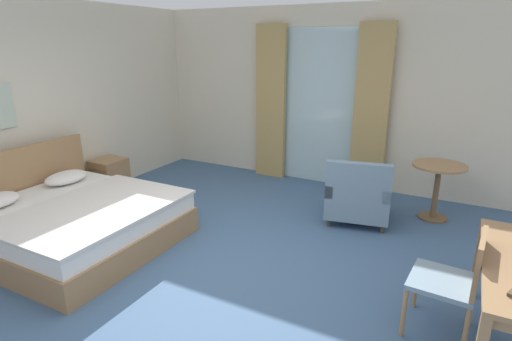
% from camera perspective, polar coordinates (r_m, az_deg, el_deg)
% --- Properties ---
extents(ground, '(6.48, 6.93, 0.10)m').
position_cam_1_polar(ground, '(4.27, -5.10, -14.31)').
color(ground, '#426084').
extents(wall_back, '(6.08, 0.12, 2.76)m').
position_cam_1_polar(wall_back, '(6.59, 10.13, 10.08)').
color(wall_back, beige).
rests_on(wall_back, ground).
extents(wall_left, '(0.12, 6.53, 2.76)m').
position_cam_1_polar(wall_left, '(5.90, -30.77, 7.08)').
color(wall_left, beige).
rests_on(wall_left, ground).
extents(balcony_glass_door, '(1.20, 0.02, 2.42)m').
position_cam_1_polar(balcony_glass_door, '(6.57, 8.98, 8.66)').
color(balcony_glass_door, silver).
rests_on(balcony_glass_door, ground).
extents(curtain_panel_left, '(0.51, 0.10, 2.48)m').
position_cam_1_polar(curtain_panel_left, '(6.79, 2.09, 9.38)').
color(curtain_panel_left, tan).
rests_on(curtain_panel_left, ground).
extents(curtain_panel_right, '(0.50, 0.10, 2.48)m').
position_cam_1_polar(curtain_panel_right, '(6.26, 15.83, 8.05)').
color(curtain_panel_right, tan).
rests_on(curtain_panel_right, ground).
extents(bed, '(2.03, 1.92, 0.99)m').
position_cam_1_polar(bed, '(5.08, -24.22, -6.42)').
color(bed, '#9E754C').
rests_on(bed, ground).
extents(nightstand, '(0.41, 0.45, 0.54)m').
position_cam_1_polar(nightstand, '(6.50, -19.80, -0.81)').
color(nightstand, '#9E754C').
rests_on(nightstand, ground).
extents(desk_chair, '(0.50, 0.51, 0.88)m').
position_cam_1_polar(desk_chair, '(3.52, 26.16, -13.34)').
color(desk_chair, gray).
rests_on(desk_chair, ground).
extents(armchair_by_window, '(0.90, 0.88, 0.85)m').
position_cam_1_polar(armchair_by_window, '(5.31, 14.09, -3.59)').
color(armchair_by_window, gray).
rests_on(armchair_by_window, ground).
extents(round_cafe_table, '(0.66, 0.66, 0.73)m').
position_cam_1_polar(round_cafe_table, '(5.66, 24.12, -1.10)').
color(round_cafe_table, '#9E754C').
rests_on(round_cafe_table, ground).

